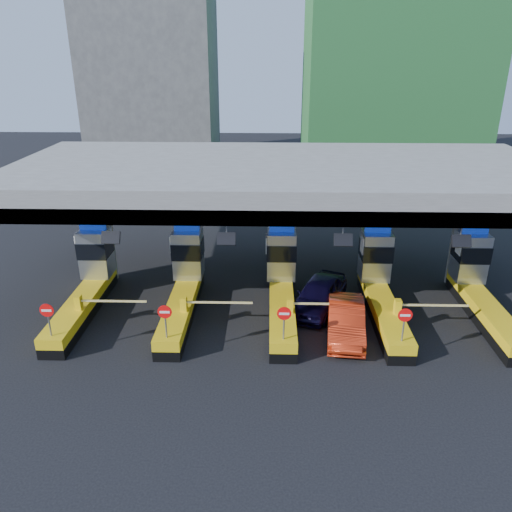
{
  "coord_description": "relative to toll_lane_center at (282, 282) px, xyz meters",
  "views": [
    {
      "loc": [
        -0.67,
        -22.91,
        12.34
      ],
      "look_at": [
        -1.3,
        0.0,
        2.92
      ],
      "focal_mm": 35.0,
      "sensor_mm": 36.0,
      "label": 1
    }
  ],
  "objects": [
    {
      "name": "toll_lane_right",
      "position": [
        5.0,
        0.0,
        0.0
      ],
      "size": [
        4.43,
        8.0,
        4.16
      ],
      "color": "black",
      "rests_on": "ground"
    },
    {
      "name": "ground",
      "position": [
        -0.0,
        -0.28,
        -1.4
      ],
      "size": [
        120.0,
        120.0,
        0.0
      ],
      "primitive_type": "plane",
      "color": "black",
      "rests_on": "ground"
    },
    {
      "name": "toll_lane_left",
      "position": [
        -5.0,
        0.0,
        0.0
      ],
      "size": [
        4.43,
        8.0,
        4.16
      ],
      "color": "black",
      "rests_on": "ground"
    },
    {
      "name": "red_car",
      "position": [
        2.95,
        -2.8,
        -0.62
      ],
      "size": [
        2.14,
        4.85,
        1.55
      ],
      "primitive_type": "imported",
      "rotation": [
        0.0,
        0.0,
        -0.11
      ],
      "color": "#B4270D",
      "rests_on": "ground"
    },
    {
      "name": "bg_building_scaffold",
      "position": [
        12.0,
        31.72,
        12.6
      ],
      "size": [
        18.0,
        12.0,
        28.0
      ],
      "primitive_type": "cube",
      "color": "#1E5926",
      "rests_on": "ground"
    },
    {
      "name": "toll_canopy",
      "position": [
        -0.0,
        2.59,
        4.74
      ],
      "size": [
        28.0,
        12.09,
        7.0
      ],
      "color": "slate",
      "rests_on": "ground"
    },
    {
      "name": "van",
      "position": [
        1.93,
        -0.27,
        -0.57
      ],
      "size": [
        3.73,
        5.22,
        1.65
      ],
      "primitive_type": "imported",
      "rotation": [
        0.0,
        0.0,
        -0.41
      ],
      "color": "black",
      "rests_on": "ground"
    },
    {
      "name": "toll_lane_far_left",
      "position": [
        -10.0,
        0.0,
        0.0
      ],
      "size": [
        4.43,
        8.0,
        4.16
      ],
      "color": "black",
      "rests_on": "ground"
    },
    {
      "name": "bg_building_concrete",
      "position": [
        -14.0,
        35.72,
        7.6
      ],
      "size": [
        14.0,
        10.0,
        18.0
      ],
      "primitive_type": "cube",
      "color": "#4C4C49",
      "rests_on": "ground"
    },
    {
      "name": "toll_lane_center",
      "position": [
        0.0,
        0.0,
        0.0
      ],
      "size": [
        4.43,
        8.0,
        4.16
      ],
      "color": "black",
      "rests_on": "ground"
    },
    {
      "name": "toll_lane_far_right",
      "position": [
        10.0,
        0.0,
        0.0
      ],
      "size": [
        4.43,
        8.0,
        4.16
      ],
      "color": "black",
      "rests_on": "ground"
    }
  ]
}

